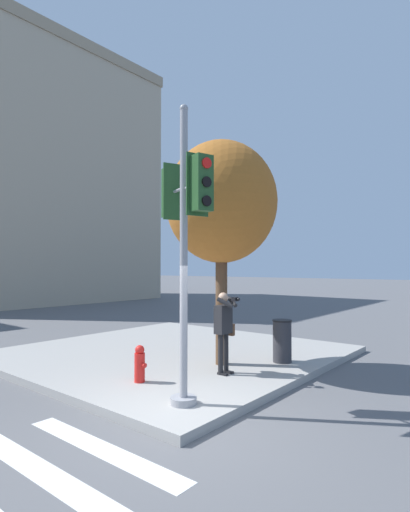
# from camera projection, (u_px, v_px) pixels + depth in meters

# --- Properties ---
(ground_plane) EXTENTS (160.00, 160.00, 0.00)m
(ground_plane) POSITION_uv_depth(u_px,v_px,m) (178.00, 427.00, 6.15)
(ground_plane) COLOR #5B5B5E
(sidewalk_corner) EXTENTS (8.00, 8.00, 0.16)m
(sidewalk_corner) POSITION_uv_depth(u_px,v_px,m) (172.00, 353.00, 11.08)
(sidewalk_corner) COLOR #9E9B96
(sidewalk_corner) RESTS_ON ground_plane
(traffic_signal_pole) EXTENTS (0.73, 1.37, 5.12)m
(traffic_signal_pole) POSITION_uv_depth(u_px,v_px,m) (185.00, 227.00, 6.82)
(traffic_signal_pole) COLOR #939399
(traffic_signal_pole) RESTS_ON sidewalk_corner
(person_photographer) EXTENTS (0.58, 0.54, 1.76)m
(person_photographer) POSITION_uv_depth(u_px,v_px,m) (224.00, 325.00, 8.68)
(person_photographer) COLOR black
(person_photographer) RESTS_ON sidewalk_corner
(street_tree) EXTENTS (2.68, 2.68, 5.35)m
(street_tree) POSITION_uv_depth(u_px,v_px,m) (221.00, 203.00, 9.60)
(street_tree) COLOR brown
(street_tree) RESTS_ON sidewalk_corner
(fire_hydrant) EXTENTS (0.21, 0.27, 0.74)m
(fire_hydrant) POSITION_uv_depth(u_px,v_px,m) (140.00, 364.00, 8.02)
(fire_hydrant) COLOR red
(fire_hydrant) RESTS_ON sidewalk_corner
(trash_bin) EXTENTS (0.47, 0.47, 1.03)m
(trash_bin) POSITION_uv_depth(u_px,v_px,m) (282.00, 341.00, 9.71)
(trash_bin) COLOR #2D2D33
(trash_bin) RESTS_ON sidewalk_corner
(building_right) EXTENTS (16.34, 10.86, 17.97)m
(building_right) POSITION_uv_depth(u_px,v_px,m) (32.00, 179.00, 29.40)
(building_right) COLOR tan
(building_right) RESTS_ON ground_plane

